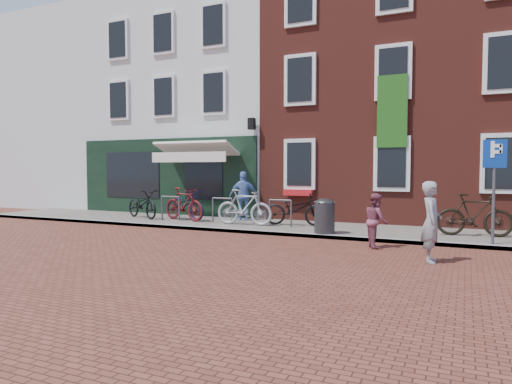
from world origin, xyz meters
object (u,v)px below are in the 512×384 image
at_px(bicycle_1, 184,204).
at_px(bicycle_0, 142,204).
at_px(parking_sign, 494,173).
at_px(boy, 376,220).
at_px(bicycle_3, 244,207).
at_px(bicycle_2, 185,205).
at_px(cafe_person, 244,196).
at_px(litter_bin, 325,214).
at_px(woman, 431,222).
at_px(bicycle_5, 474,215).
at_px(bicycle_4, 295,209).

bearing_deg(bicycle_1, bicycle_0, 105.34).
distance_m(parking_sign, boy, 2.90).
bearing_deg(parking_sign, boy, -158.01).
relative_size(boy, bicycle_3, 0.70).
xyz_separation_m(parking_sign, bicycle_3, (-6.83, 0.83, -1.10)).
bearing_deg(bicycle_3, bicycle_0, 85.03).
height_order(bicycle_2, bicycle_3, bicycle_3).
distance_m(boy, cafe_person, 5.77).
bearing_deg(bicycle_2, litter_bin, -87.34).
xyz_separation_m(parking_sign, woman, (-1.20, -2.27, -0.95)).
xyz_separation_m(litter_bin, boy, (1.56, -1.07, 0.02)).
bearing_deg(boy, bicycle_2, 46.69).
bearing_deg(bicycle_1, litter_bin, -85.21).
distance_m(parking_sign, bicycle_5, 1.67).
bearing_deg(boy, bicycle_5, -68.39).
bearing_deg(bicycle_0, bicycle_5, -65.94).
bearing_deg(cafe_person, bicycle_5, 145.18).
bearing_deg(bicycle_2, parking_sign, -82.00).
bearing_deg(bicycle_1, boy, -91.34).
height_order(cafe_person, bicycle_3, cafe_person).
distance_m(woman, boy, 1.81).
bearing_deg(litter_bin, bicycle_2, 166.56).
xyz_separation_m(boy, cafe_person, (-4.93, 2.99, 0.28)).
bearing_deg(bicycle_0, bicycle_1, -66.97).
xyz_separation_m(woman, bicycle_0, (-9.76, 3.33, -0.21)).
xyz_separation_m(bicycle_0, bicycle_5, (10.59, 0.13, 0.05)).
relative_size(cafe_person, bicycle_0, 0.87).
relative_size(parking_sign, bicycle_4, 1.27).
xyz_separation_m(litter_bin, bicycle_3, (-2.79, 0.77, 0.03)).
relative_size(woman, bicycle_1, 0.87).
xyz_separation_m(woman, bicycle_2, (-8.16, 3.60, -0.21)).
bearing_deg(bicycle_4, litter_bin, -144.09).
bearing_deg(cafe_person, bicycle_1, -1.20).
relative_size(bicycle_3, bicycle_4, 0.97).
distance_m(litter_bin, bicycle_3, 2.89).
bearing_deg(cafe_person, bicycle_3, 88.40).
distance_m(cafe_person, bicycle_1, 2.04).
relative_size(bicycle_0, bicycle_1, 1.03).
xyz_separation_m(cafe_person, bicycle_5, (7.05, -0.79, -0.27)).
height_order(bicycle_0, bicycle_4, same).
relative_size(bicycle_3, bicycle_5, 1.00).
height_order(bicycle_3, bicycle_4, bicycle_3).
xyz_separation_m(litter_bin, bicycle_1, (-5.18, 1.00, 0.03)).
relative_size(parking_sign, bicycle_0, 1.27).
height_order(bicycle_1, bicycle_5, same).
bearing_deg(woman, bicycle_2, 61.03).
height_order(bicycle_0, bicycle_5, bicycle_5).
distance_m(boy, bicycle_2, 7.25).
distance_m(woman, bicycle_5, 3.56).
height_order(litter_bin, bicycle_2, litter_bin).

